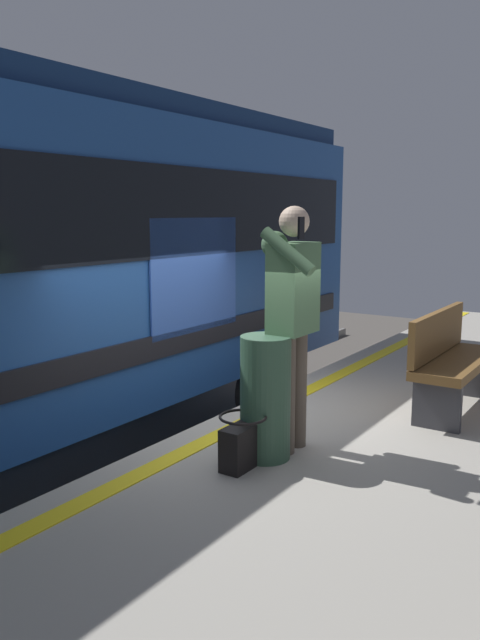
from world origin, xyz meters
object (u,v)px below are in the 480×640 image
Objects in this scene: trash_bin at (265,398)px; handbag at (243,443)px; bench at (451,358)px; passenger at (292,309)px.

handbag is at bearing -8.92° from trash_bin.
trash_bin reaches higher than bench.
passenger is at bearing 164.44° from trash_bin.
passenger is 2.01× the size of trash_bin.
trash_bin is (1.88, -0.80, -0.03)m from bench.
handbag is 0.37m from trash_bin.
handbag is at bearing -12.39° from passenger.
passenger is 1.27× the size of bench.
bench is 2.04m from trash_bin.
trash_bin is at bearing 171.08° from handbag.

